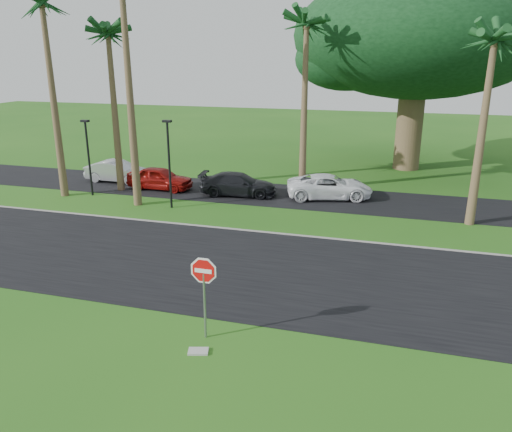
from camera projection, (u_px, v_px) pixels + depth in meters
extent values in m
plane|color=#225A16|center=(224.00, 290.00, 17.31)|extent=(120.00, 120.00, 0.00)
cube|color=black|center=(242.00, 267.00, 19.14)|extent=(120.00, 8.00, 0.02)
cube|color=black|center=(297.00, 196.00, 28.74)|extent=(120.00, 5.00, 0.02)
cube|color=gray|center=(268.00, 232.00, 22.83)|extent=(120.00, 0.12, 0.06)
cylinder|color=gray|center=(205.00, 306.00, 14.13)|extent=(0.07, 0.07, 2.00)
cylinder|color=white|center=(204.00, 271.00, 13.79)|extent=(1.05, 0.02, 1.05)
cylinder|color=red|center=(204.00, 271.00, 13.79)|extent=(0.90, 0.02, 0.90)
cube|color=white|center=(204.00, 271.00, 13.79)|extent=(0.50, 0.02, 0.12)
cone|color=brown|center=(54.00, 103.00, 27.34)|extent=(0.44, 0.44, 10.50)
cone|color=brown|center=(115.00, 115.00, 28.75)|extent=(0.44, 0.44, 9.00)
cone|color=brown|center=(130.00, 97.00, 25.42)|extent=(0.44, 0.44, 11.50)
cone|color=brown|center=(304.00, 110.00, 28.65)|extent=(0.44, 0.44, 9.50)
cone|color=brown|center=(481.00, 136.00, 22.77)|extent=(0.44, 0.44, 8.50)
cylinder|color=brown|center=(409.00, 126.00, 34.92)|extent=(1.80, 1.80, 6.00)
ellipsoid|color=black|center=(418.00, 35.00, 33.07)|extent=(16.50, 16.50, 8.25)
cylinder|color=black|center=(89.00, 160.00, 28.38)|extent=(0.12, 0.12, 4.20)
cube|color=black|center=(85.00, 121.00, 27.71)|extent=(0.45, 0.25, 0.12)
cylinder|color=black|center=(169.00, 166.00, 25.97)|extent=(0.12, 0.12, 4.50)
cube|color=black|center=(167.00, 121.00, 25.25)|extent=(0.45, 0.25, 0.12)
imported|color=#B1B2B8|center=(117.00, 172.00, 31.81)|extent=(4.13, 1.49, 1.35)
imported|color=maroon|center=(160.00, 178.00, 30.08)|extent=(3.99, 1.66, 1.35)
imported|color=black|center=(238.00, 184.00, 28.80)|extent=(4.62, 2.30, 1.29)
imported|color=white|center=(330.00, 187.00, 28.21)|extent=(5.20, 3.35, 1.33)
cube|color=#A9AAA1|center=(198.00, 351.00, 13.69)|extent=(0.63, 0.49, 0.06)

